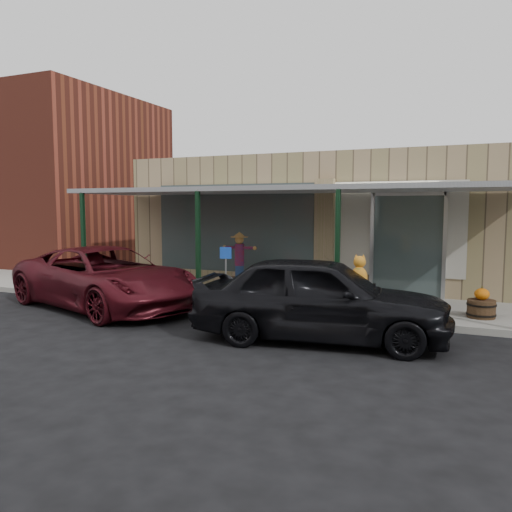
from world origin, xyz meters
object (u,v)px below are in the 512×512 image
at_px(barrel_scarecrow, 239,272).
at_px(barrel_pumpkin, 481,306).
at_px(handicap_sign, 226,267).
at_px(parked_sedan, 320,298).
at_px(car_maroon, 106,278).

xyz_separation_m(barrel_scarecrow, barrel_pumpkin, (6.30, -0.85, -0.34)).
relative_size(barrel_scarecrow, handicap_sign, 1.22).
height_order(barrel_pumpkin, parked_sedan, parked_sedan).
bearing_deg(car_maroon, barrel_pumpkin, -60.54).
xyz_separation_m(barrel_pumpkin, car_maroon, (-8.86, -1.79, 0.39)).
distance_m(barrel_pumpkin, parked_sedan, 4.02).
bearing_deg(handicap_sign, car_maroon, -170.03).
distance_m(barrel_scarecrow, barrel_pumpkin, 6.36).
height_order(barrel_scarecrow, handicap_sign, barrel_scarecrow).
distance_m(barrel_scarecrow, car_maroon, 3.68).
distance_m(parked_sedan, car_maroon, 6.00).
distance_m(barrel_scarecrow, parked_sedan, 4.90).
bearing_deg(car_maroon, parked_sedan, -80.78).
distance_m(barrel_pumpkin, handicap_sign, 6.05).
bearing_deg(car_maroon, barrel_scarecrow, -26.09).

